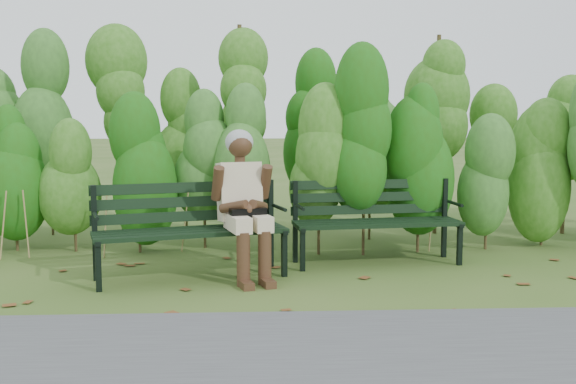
{
  "coord_description": "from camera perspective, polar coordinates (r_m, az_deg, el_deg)",
  "views": [
    {
      "loc": [
        -0.3,
        -5.71,
        1.43
      ],
      "look_at": [
        0.0,
        0.35,
        0.75
      ],
      "focal_mm": 42.0,
      "sensor_mm": 36.0,
      "label": 1
    }
  ],
  "objects": [
    {
      "name": "bench_right",
      "position": [
        6.67,
        7.34,
        -1.88
      ],
      "size": [
        1.67,
        0.71,
        0.81
      ],
      "color": "black",
      "rests_on": "ground"
    },
    {
      "name": "ground",
      "position": [
        5.9,
        0.17,
        -7.64
      ],
      "size": [
        80.0,
        80.0,
        0.0
      ],
      "primitive_type": "plane",
      "color": "#36591A"
    },
    {
      "name": "bench_left",
      "position": [
        6.08,
        -8.41,
        -2.52
      ],
      "size": [
        1.77,
        1.0,
        0.84
      ],
      "color": "black",
      "rests_on": "ground"
    },
    {
      "name": "seated_woman",
      "position": [
        5.98,
        -3.79,
        -0.33
      ],
      "size": [
        0.58,
        0.84,
        1.32
      ],
      "color": "beige",
      "rests_on": "ground"
    },
    {
      "name": "leaf_litter",
      "position": [
        5.89,
        2.86,
        -7.63
      ],
      "size": [
        5.09,
        1.91,
        0.01
      ],
      "color": "brown",
      "rests_on": "ground"
    },
    {
      "name": "hedge_band",
      "position": [
        7.58,
        -0.57,
        5.08
      ],
      "size": [
        11.04,
        1.67,
        2.42
      ],
      "color": "#47381E",
      "rests_on": "ground"
    },
    {
      "name": "footpath",
      "position": [
        3.8,
        2.0,
        -15.6
      ],
      "size": [
        60.0,
        2.5,
        0.01
      ],
      "primitive_type": "cube",
      "color": "#474749",
      "rests_on": "ground"
    }
  ]
}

